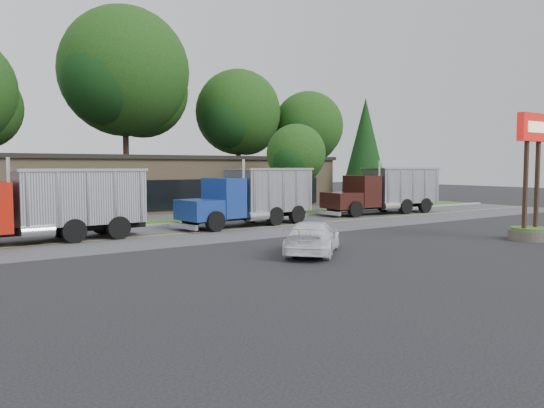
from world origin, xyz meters
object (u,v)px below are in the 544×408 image
at_px(dump_truck_red, 49,203).
at_px(bilo_sign, 531,197).
at_px(dump_truck_maroon, 387,189).
at_px(rally_car, 313,237).
at_px(dump_truck_blue, 254,195).

bearing_deg(dump_truck_red, bilo_sign, 144.37).
bearing_deg(bilo_sign, dump_truck_red, 146.56).
relative_size(dump_truck_maroon, rally_car, 2.15).
bearing_deg(dump_truck_blue, bilo_sign, 112.47).
bearing_deg(dump_truck_red, dump_truck_blue, 179.90).
xyz_separation_m(bilo_sign, dump_truck_red, (-18.74, 12.37, -0.21)).
distance_m(dump_truck_blue, dump_truck_maroon, 12.22).
xyz_separation_m(dump_truck_blue, dump_truck_maroon, (12.19, 0.78, 0.00)).
bearing_deg(bilo_sign, dump_truck_maroon, 69.97).
height_order(bilo_sign, dump_truck_blue, bilo_sign).
xyz_separation_m(dump_truck_maroon, rally_car, (-15.85, -10.72, -1.16)).
distance_m(bilo_sign, rally_car, 11.35).
height_order(bilo_sign, rally_car, bilo_sign).
distance_m(dump_truck_maroon, rally_car, 19.17).
xyz_separation_m(bilo_sign, rally_car, (-10.90, 2.85, -1.37)).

